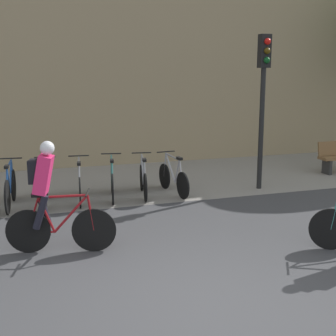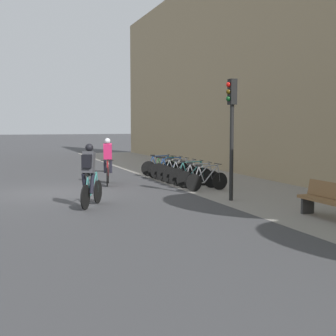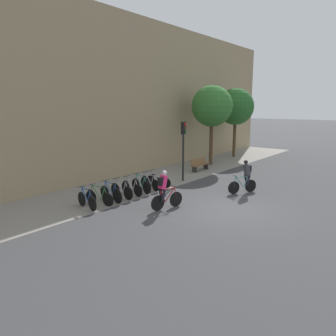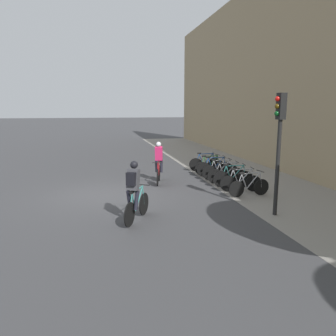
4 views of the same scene
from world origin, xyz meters
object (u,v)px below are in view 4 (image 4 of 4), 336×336
at_px(cyclist_pink, 159,161).
at_px(traffic_light_pole, 279,132).
at_px(cyclist_grey, 134,190).
at_px(parked_bike_1, 210,166).
at_px(parked_bike_7, 249,186).
at_px(parked_bike_5, 233,178).
at_px(parked_bike_0, 205,163).
at_px(parked_bike_6, 241,182).
at_px(parked_bike_4, 226,174).
at_px(parked_bike_2, 215,168).
at_px(parked_bike_3, 220,171).

distance_m(cyclist_pink, traffic_light_pole, 6.01).
bearing_deg(cyclist_grey, parked_bike_1, 144.47).
bearing_deg(parked_bike_7, parked_bike_5, 179.93).
relative_size(cyclist_grey, parked_bike_0, 1.08).
xyz_separation_m(cyclist_pink, cyclist_grey, (4.90, -1.63, -0.00)).
distance_m(parked_bike_1, parked_bike_6, 3.62).
relative_size(parked_bike_1, parked_bike_4, 0.98).
height_order(cyclist_grey, parked_bike_0, cyclist_grey).
bearing_deg(parked_bike_1, traffic_light_pole, -1.77).
bearing_deg(parked_bike_7, parked_bike_6, 179.92).
relative_size(parked_bike_1, parked_bike_2, 0.94).
bearing_deg(traffic_light_pole, parked_bike_0, 178.40).
height_order(cyclist_pink, parked_bike_4, cyclist_pink).
distance_m(parked_bike_0, parked_bike_3, 2.17).
bearing_deg(parked_bike_1, parked_bike_0, 179.90).
bearing_deg(parked_bike_1, parked_bike_4, 0.01).
bearing_deg(parked_bike_3, parked_bike_2, 179.99).
relative_size(cyclist_pink, parked_bike_1, 1.10).
bearing_deg(parked_bike_5, parked_bike_2, -179.99).
bearing_deg(parked_bike_2, parked_bike_0, 179.98).
distance_m(parked_bike_7, traffic_light_pole, 3.05).
bearing_deg(cyclist_grey, cyclist_pink, 161.65).
bearing_deg(cyclist_grey, parked_bike_0, 147.39).
bearing_deg(cyclist_pink, cyclist_grey, -18.35).
height_order(parked_bike_2, parked_bike_4, parked_bike_2).
distance_m(cyclist_pink, cyclist_grey, 5.16).
bearing_deg(parked_bike_2, parked_bike_7, -0.02).
bearing_deg(traffic_light_pole, parked_bike_1, 178.23).
height_order(parked_bike_1, parked_bike_3, parked_bike_3).
distance_m(parked_bike_3, parked_bike_5, 1.45).
height_order(cyclist_pink, parked_bike_6, cyclist_pink).
xyz_separation_m(parked_bike_1, parked_bike_6, (3.62, 0.00, 0.00)).
xyz_separation_m(parked_bike_3, parked_bike_4, (0.72, -0.00, -0.01)).
xyz_separation_m(parked_bike_4, parked_bike_7, (2.18, -0.00, -0.01)).
distance_m(parked_bike_2, parked_bike_4, 1.45).
bearing_deg(parked_bike_3, parked_bike_4, -0.04).
height_order(cyclist_pink, parked_bike_1, cyclist_pink).
bearing_deg(parked_bike_4, parked_bike_6, 0.00).
bearing_deg(traffic_light_pole, parked_bike_4, 177.34).
xyz_separation_m(cyclist_pink, parked_bike_0, (-2.07, 2.83, -0.54)).
distance_m(parked_bike_6, traffic_light_pole, 3.60).
xyz_separation_m(parked_bike_4, parked_bike_6, (1.45, 0.00, -0.01)).
bearing_deg(cyclist_pink, parked_bike_2, 102.36).
bearing_deg(parked_bike_4, parked_bike_3, 179.96).
xyz_separation_m(cyclist_pink, parked_bike_2, (-0.62, 2.83, -0.53)).
xyz_separation_m(cyclist_grey, parked_bike_6, (-2.62, 4.46, -0.56)).
height_order(parked_bike_0, parked_bike_7, parked_bike_0).
height_order(parked_bike_2, parked_bike_3, parked_bike_2).
height_order(parked_bike_1, parked_bike_5, parked_bike_5).
xyz_separation_m(parked_bike_0, parked_bike_1, (0.73, -0.00, -0.02)).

